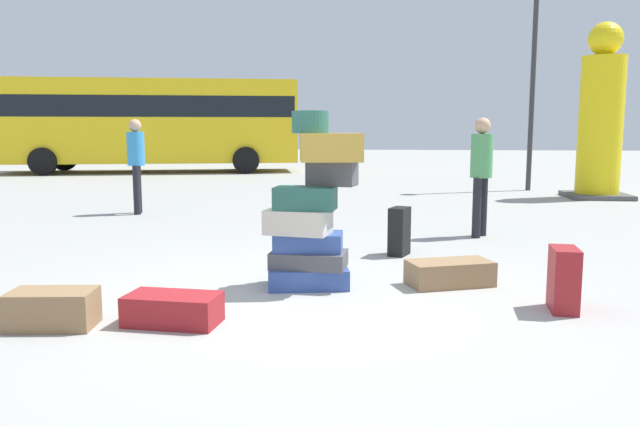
{
  "coord_description": "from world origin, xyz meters",
  "views": [
    {
      "loc": [
        0.66,
        -5.28,
        1.5
      ],
      "look_at": [
        -0.07,
        1.56,
        0.56
      ],
      "focal_mm": 34.86,
      "sensor_mm": 36.0,
      "label": 1
    }
  ],
  "objects_px": {
    "suitcase_brown_white_trunk": "(53,309)",
    "yellow_dummy_statue": "(601,121)",
    "suitcase_maroon_upright_blue": "(173,309)",
    "person_bearded_onlooker": "(136,157)",
    "person_tourist_with_camera": "(481,166)",
    "suitcase_black_foreground_far": "(399,231)",
    "suitcase_brown_foreground_near": "(450,273)",
    "parked_bus": "(150,119)",
    "suitcase_tower": "(312,216)",
    "lamp_post": "(535,40)",
    "suitcase_maroon_right_side": "(564,279)"
  },
  "relations": [
    {
      "from": "suitcase_brown_white_trunk",
      "to": "yellow_dummy_statue",
      "type": "relative_size",
      "value": 0.17
    },
    {
      "from": "suitcase_maroon_upright_blue",
      "to": "person_bearded_onlooker",
      "type": "bearing_deg",
      "value": 118.83
    },
    {
      "from": "person_tourist_with_camera",
      "to": "person_bearded_onlooker",
      "type": "bearing_deg",
      "value": -77.25
    },
    {
      "from": "suitcase_black_foreground_far",
      "to": "person_tourist_with_camera",
      "type": "xyz_separation_m",
      "value": [
        1.14,
        1.41,
        0.7
      ]
    },
    {
      "from": "suitcase_brown_foreground_near",
      "to": "parked_bus",
      "type": "xyz_separation_m",
      "value": [
        -8.82,
        15.07,
        1.71
      ]
    },
    {
      "from": "person_tourist_with_camera",
      "to": "parked_bus",
      "type": "xyz_separation_m",
      "value": [
        -9.5,
        12.26,
        0.85
      ]
    },
    {
      "from": "suitcase_maroon_upright_blue",
      "to": "suitcase_tower",
      "type": "bearing_deg",
      "value": 56.99
    },
    {
      "from": "person_bearded_onlooker",
      "to": "lamp_post",
      "type": "distance_m",
      "value": 9.74
    },
    {
      "from": "suitcase_tower",
      "to": "suitcase_brown_white_trunk",
      "type": "relative_size",
      "value": 2.64
    },
    {
      "from": "suitcase_tower",
      "to": "suitcase_maroon_right_side",
      "type": "distance_m",
      "value": 2.27
    },
    {
      "from": "person_bearded_onlooker",
      "to": "person_tourist_with_camera",
      "type": "height_order",
      "value": "person_bearded_onlooker"
    },
    {
      "from": "suitcase_tower",
      "to": "yellow_dummy_statue",
      "type": "xyz_separation_m",
      "value": [
        5.28,
        8.38,
        0.97
      ]
    },
    {
      "from": "suitcase_maroon_right_side",
      "to": "yellow_dummy_statue",
      "type": "distance_m",
      "value": 9.55
    },
    {
      "from": "suitcase_brown_white_trunk",
      "to": "lamp_post",
      "type": "relative_size",
      "value": 0.12
    },
    {
      "from": "suitcase_tower",
      "to": "person_tourist_with_camera",
      "type": "height_order",
      "value": "suitcase_tower"
    },
    {
      "from": "parked_bus",
      "to": "suitcase_maroon_right_side",
      "type": "bearing_deg",
      "value": -72.07
    },
    {
      "from": "suitcase_brown_foreground_near",
      "to": "suitcase_black_foreground_far",
      "type": "relative_size",
      "value": 1.39
    },
    {
      "from": "suitcase_brown_white_trunk",
      "to": "person_bearded_onlooker",
      "type": "height_order",
      "value": "person_bearded_onlooker"
    },
    {
      "from": "suitcase_brown_white_trunk",
      "to": "suitcase_maroon_upright_blue",
      "type": "height_order",
      "value": "suitcase_brown_white_trunk"
    },
    {
      "from": "suitcase_maroon_upright_blue",
      "to": "yellow_dummy_statue",
      "type": "distance_m",
      "value": 11.55
    },
    {
      "from": "person_tourist_with_camera",
      "to": "lamp_post",
      "type": "height_order",
      "value": "lamp_post"
    },
    {
      "from": "suitcase_black_foreground_far",
      "to": "person_tourist_with_camera",
      "type": "distance_m",
      "value": 1.95
    },
    {
      "from": "suitcase_black_foreground_far",
      "to": "person_bearded_onlooker",
      "type": "height_order",
      "value": "person_bearded_onlooker"
    },
    {
      "from": "suitcase_maroon_right_side",
      "to": "parked_bus",
      "type": "height_order",
      "value": "parked_bus"
    },
    {
      "from": "suitcase_brown_foreground_near",
      "to": "suitcase_black_foreground_far",
      "type": "height_order",
      "value": "suitcase_black_foreground_far"
    },
    {
      "from": "suitcase_brown_white_trunk",
      "to": "person_bearded_onlooker",
      "type": "xyz_separation_m",
      "value": [
        -1.89,
        6.23,
        0.86
      ]
    },
    {
      "from": "suitcase_tower",
      "to": "parked_bus",
      "type": "relative_size",
      "value": 0.16
    },
    {
      "from": "suitcase_brown_foreground_near",
      "to": "lamp_post",
      "type": "distance_m",
      "value": 10.72
    },
    {
      "from": "suitcase_maroon_right_side",
      "to": "person_tourist_with_camera",
      "type": "distance_m",
      "value": 3.66
    },
    {
      "from": "suitcase_brown_foreground_near",
      "to": "suitcase_maroon_right_side",
      "type": "xyz_separation_m",
      "value": [
        0.85,
        -0.76,
        0.15
      ]
    },
    {
      "from": "suitcase_black_foreground_far",
      "to": "person_tourist_with_camera",
      "type": "relative_size",
      "value": 0.35
    },
    {
      "from": "suitcase_black_foreground_far",
      "to": "suitcase_brown_foreground_near",
      "type": "bearing_deg",
      "value": -51.46
    },
    {
      "from": "suitcase_brown_white_trunk",
      "to": "parked_bus",
      "type": "height_order",
      "value": "parked_bus"
    },
    {
      "from": "person_tourist_with_camera",
      "to": "lamp_post",
      "type": "distance_m",
      "value": 7.7
    },
    {
      "from": "person_tourist_with_camera",
      "to": "suitcase_brown_white_trunk",
      "type": "bearing_deg",
      "value": -10.49
    },
    {
      "from": "suitcase_tower",
      "to": "person_tourist_with_camera",
      "type": "distance_m",
      "value": 3.65
    },
    {
      "from": "suitcase_maroon_upright_blue",
      "to": "parked_bus",
      "type": "height_order",
      "value": "parked_bus"
    },
    {
      "from": "person_bearded_onlooker",
      "to": "suitcase_maroon_right_side",
      "type": "bearing_deg",
      "value": 31.56
    },
    {
      "from": "suitcase_black_foreground_far",
      "to": "suitcase_maroon_right_side",
      "type": "bearing_deg",
      "value": -38.44
    },
    {
      "from": "suitcase_maroon_upright_blue",
      "to": "lamp_post",
      "type": "distance_m",
      "value": 12.77
    },
    {
      "from": "suitcase_black_foreground_far",
      "to": "person_tourist_with_camera",
      "type": "bearing_deg",
      "value": 71.57
    },
    {
      "from": "person_tourist_with_camera",
      "to": "parked_bus",
      "type": "relative_size",
      "value": 0.16
    },
    {
      "from": "suitcase_tower",
      "to": "suitcase_maroon_right_side",
      "type": "bearing_deg",
      "value": -14.05
    },
    {
      "from": "suitcase_black_foreground_far",
      "to": "yellow_dummy_statue",
      "type": "distance_m",
      "value": 8.19
    },
    {
      "from": "suitcase_brown_foreground_near",
      "to": "suitcase_maroon_right_side",
      "type": "bearing_deg",
      "value": -62.37
    },
    {
      "from": "suitcase_brown_white_trunk",
      "to": "suitcase_brown_foreground_near",
      "type": "xyz_separation_m",
      "value": [
        3.13,
        1.63,
        -0.02
      ]
    },
    {
      "from": "yellow_dummy_statue",
      "to": "lamp_post",
      "type": "height_order",
      "value": "lamp_post"
    },
    {
      "from": "suitcase_black_foreground_far",
      "to": "suitcase_maroon_upright_blue",
      "type": "relative_size",
      "value": 0.81
    },
    {
      "from": "person_bearded_onlooker",
      "to": "parked_bus",
      "type": "relative_size",
      "value": 0.16
    },
    {
      "from": "suitcase_maroon_right_side",
      "to": "suitcase_maroon_upright_blue",
      "type": "bearing_deg",
      "value": -162.55
    }
  ]
}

